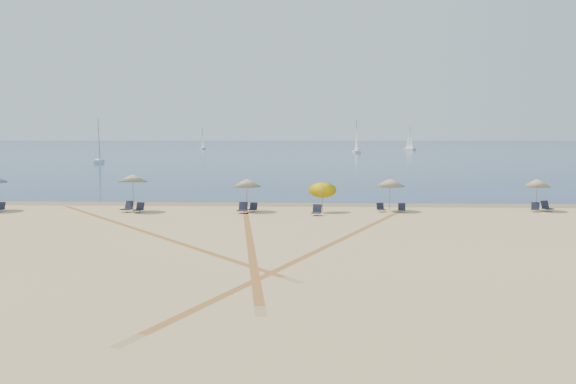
# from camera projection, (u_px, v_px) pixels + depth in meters

# --- Properties ---
(ground) EXTENTS (160.00, 160.00, 0.00)m
(ground) POSITION_uv_depth(u_px,v_px,m) (264.00, 283.00, 21.44)
(ground) COLOR tan
(ground) RESTS_ON ground
(ocean) EXTENTS (500.00, 500.00, 0.00)m
(ocean) POSITION_uv_depth(u_px,v_px,m) (310.00, 146.00, 245.19)
(ocean) COLOR #0C2151
(ocean) RESTS_ON ground
(wet_sand) EXTENTS (500.00, 500.00, 0.00)m
(wet_sand) POSITION_uv_depth(u_px,v_px,m) (290.00, 204.00, 45.30)
(wet_sand) COLOR olive
(wet_sand) RESTS_ON ground
(umbrella_1) EXTENTS (2.12, 2.15, 2.62)m
(umbrella_1) POSITION_uv_depth(u_px,v_px,m) (132.00, 178.00, 40.90)
(umbrella_1) COLOR gray
(umbrella_1) RESTS_ON ground
(umbrella_2) EXTENTS (1.99, 1.99, 2.30)m
(umbrella_2) POSITION_uv_depth(u_px,v_px,m) (247.00, 183.00, 40.95)
(umbrella_2) COLOR gray
(umbrella_2) RESTS_ON ground
(umbrella_3) EXTENTS (1.87, 1.91, 2.43)m
(umbrella_3) POSITION_uv_depth(u_px,v_px,m) (322.00, 186.00, 40.50)
(umbrella_3) COLOR gray
(umbrella_3) RESTS_ON ground
(umbrella_4) EXTENTS (2.03, 2.03, 2.30)m
(umbrella_4) POSITION_uv_depth(u_px,v_px,m) (390.00, 182.00, 41.15)
(umbrella_4) COLOR gray
(umbrella_4) RESTS_ON ground
(umbrella_5) EXTENTS (1.87, 1.87, 2.26)m
(umbrella_5) POSITION_uv_depth(u_px,v_px,m) (537.00, 183.00, 41.32)
(umbrella_5) COLOR gray
(umbrella_5) RESTS_ON ground
(chair_1) EXTENTS (0.66, 0.73, 0.65)m
(chair_1) POSITION_uv_depth(u_px,v_px,m) (0.00, 207.00, 40.95)
(chair_1) COLOR black
(chair_1) RESTS_ON ground
(chair_2) EXTENTS (0.86, 0.91, 0.74)m
(chair_2) POSITION_uv_depth(u_px,v_px,m) (128.00, 207.00, 40.77)
(chair_2) COLOR black
(chair_2) RESTS_ON ground
(chair_3) EXTENTS (0.71, 0.78, 0.68)m
(chair_3) POSITION_uv_depth(u_px,v_px,m) (139.00, 208.00, 40.51)
(chair_3) COLOR black
(chair_3) RESTS_ON ground
(chair_4) EXTENTS (0.71, 0.80, 0.72)m
(chair_4) POSITION_uv_depth(u_px,v_px,m) (243.00, 208.00, 40.24)
(chair_4) COLOR black
(chair_4) RESTS_ON ground
(chair_5) EXTENTS (0.64, 0.70, 0.62)m
(chair_5) POSITION_uv_depth(u_px,v_px,m) (253.00, 208.00, 40.84)
(chair_5) COLOR black
(chair_5) RESTS_ON ground
(chair_6) EXTENTS (0.70, 0.78, 0.70)m
(chair_6) POSITION_uv_depth(u_px,v_px,m) (317.00, 211.00, 39.13)
(chair_6) COLOR black
(chair_6) RESTS_ON ground
(chair_7) EXTENTS (0.62, 0.68, 0.60)m
(chair_7) POSITION_uv_depth(u_px,v_px,m) (381.00, 208.00, 40.92)
(chair_7) COLOR black
(chair_7) RESTS_ON ground
(chair_8) EXTENTS (0.56, 0.64, 0.60)m
(chair_8) POSITION_uv_depth(u_px,v_px,m) (402.00, 208.00, 40.73)
(chair_8) COLOR black
(chair_8) RESTS_ON ground
(chair_9) EXTENTS (0.70, 0.76, 0.63)m
(chair_9) POSITION_uv_depth(u_px,v_px,m) (535.00, 208.00, 40.92)
(chair_9) COLOR black
(chair_9) RESTS_ON ground
(chair_10) EXTENTS (0.82, 0.87, 0.71)m
(chair_10) POSITION_uv_depth(u_px,v_px,m) (546.00, 207.00, 41.15)
(chair_10) COLOR black
(chair_10) RESTS_ON ground
(sailboat_0) EXTENTS (2.80, 5.10, 7.39)m
(sailboat_0) POSITION_uv_depth(u_px,v_px,m) (203.00, 142.00, 207.09)
(sailboat_0) COLOR white
(sailboat_0) RESTS_ON ocean
(sailboat_1) EXTENTS (2.02, 5.96, 8.71)m
(sailboat_1) POSITION_uv_depth(u_px,v_px,m) (356.00, 143.00, 165.78)
(sailboat_1) COLOR white
(sailboat_1) RESTS_ON ocean
(sailboat_2) EXTENTS (3.44, 5.33, 7.83)m
(sailboat_2) POSITION_uv_depth(u_px,v_px,m) (410.00, 143.00, 193.03)
(sailboat_2) COLOR white
(sailboat_2) RESTS_ON ocean
(sailboat_3) EXTENTS (2.66, 5.50, 7.93)m
(sailboat_3) POSITION_uv_depth(u_px,v_px,m) (99.00, 149.00, 109.29)
(sailboat_3) COLOR white
(sailboat_3) RESTS_ON ocean
(tire_tracks) EXTENTS (48.43, 43.40, 0.00)m
(tire_tracks) POSITION_uv_depth(u_px,v_px,m) (233.00, 237.00, 31.04)
(tire_tracks) COLOR tan
(tire_tracks) RESTS_ON ground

